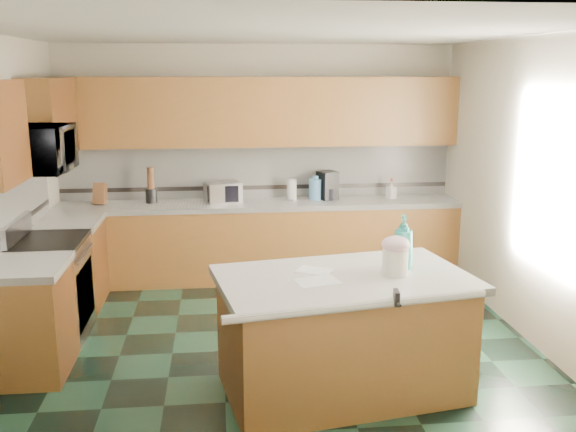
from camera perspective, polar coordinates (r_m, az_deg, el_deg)
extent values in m
plane|color=black|center=(5.78, -1.13, -11.71)|extent=(4.60, 4.60, 0.00)
plane|color=white|center=(5.27, -1.27, 16.10)|extent=(4.60, 4.60, 0.00)
cube|color=beige|center=(7.64, -2.70, 4.90)|extent=(4.60, 0.04, 2.70)
cube|color=beige|center=(3.13, 2.49, -6.70)|extent=(4.60, 0.04, 2.70)
cube|color=beige|center=(6.02, 21.41, 1.89)|extent=(0.04, 4.60, 2.70)
cube|color=black|center=(7.51, -2.48, -2.40)|extent=(4.60, 0.60, 0.86)
cube|color=white|center=(7.41, -2.51, 1.04)|extent=(4.60, 0.64, 0.06)
cube|color=black|center=(7.40, -2.66, 9.24)|extent=(4.60, 0.33, 0.78)
cube|color=silver|center=(7.63, -2.68, 4.02)|extent=(4.60, 0.02, 0.63)
cube|color=black|center=(7.66, -2.66, 2.57)|extent=(4.60, 0.01, 0.05)
cube|color=black|center=(6.99, -18.72, -4.24)|extent=(0.60, 0.82, 0.86)
cube|color=white|center=(6.88, -18.99, -0.57)|extent=(0.64, 0.82, 0.06)
cube|color=black|center=(5.59, -22.06, -8.78)|extent=(0.60, 0.72, 0.86)
cube|color=white|center=(5.45, -22.46, -4.26)|extent=(0.64, 0.72, 0.06)
cube|color=silver|center=(6.18, -23.30, 0.92)|extent=(0.02, 2.30, 0.63)
cube|color=black|center=(6.22, -23.09, -0.84)|extent=(0.01, 2.30, 0.05)
cube|color=black|center=(6.89, -20.48, 8.20)|extent=(0.33, 1.09, 0.78)
cube|color=#B7B7BC|center=(6.26, -20.25, -6.25)|extent=(0.60, 0.76, 0.88)
cube|color=black|center=(6.21, -17.61, -6.60)|extent=(0.02, 0.68, 0.55)
cube|color=black|center=(6.13, -20.58, -2.17)|extent=(0.62, 0.78, 0.04)
cylinder|color=#B7B7BC|center=(6.09, -17.58, -3.22)|extent=(0.02, 0.66, 0.02)
cube|color=#B7B7BC|center=(6.17, -23.01, -1.13)|extent=(0.06, 0.76, 0.18)
imported|color=#B7B7BC|center=(5.98, -21.21, 5.56)|extent=(0.50, 0.73, 0.41)
cube|color=black|center=(4.94, 4.90, -10.72)|extent=(1.88, 1.28, 0.86)
cube|color=white|center=(4.77, 5.00, -5.65)|extent=(2.00, 1.39, 0.06)
cylinder|color=white|center=(4.27, 6.42, -7.94)|extent=(1.82, 0.37, 0.06)
cylinder|color=white|center=(4.80, 9.51, -4.04)|extent=(0.20, 0.20, 0.20)
ellipsoid|color=silver|center=(4.77, 9.57, -2.53)|extent=(0.21, 0.21, 0.13)
cylinder|color=tan|center=(4.76, 9.59, -2.00)|extent=(0.07, 0.02, 0.02)
sphere|color=tan|center=(4.75, 9.19, -2.01)|extent=(0.04, 0.04, 0.04)
sphere|color=tan|center=(4.77, 9.99, -1.99)|extent=(0.04, 0.04, 0.04)
imported|color=teal|center=(4.93, 10.21, -2.30)|extent=(0.18, 0.18, 0.42)
cube|color=white|center=(4.62, 2.62, -5.82)|extent=(0.35, 0.30, 0.00)
cube|color=white|center=(4.86, 2.33, -4.86)|extent=(0.32, 0.30, 0.00)
cube|color=black|center=(4.33, 9.61, -7.17)|extent=(0.05, 0.11, 0.10)
cylinder|color=black|center=(4.28, 9.83, -7.71)|extent=(0.02, 0.08, 0.02)
cube|color=#472814|center=(7.54, -16.38, 1.90)|extent=(0.16, 0.20, 0.26)
cylinder|color=black|center=(7.49, -12.05, 1.79)|extent=(0.13, 0.13, 0.17)
cylinder|color=#472814|center=(7.46, -12.12, 3.33)|extent=(0.08, 0.08, 0.24)
cube|color=#B7B7BC|center=(7.42, -5.80, 2.12)|extent=(0.45, 0.37, 0.23)
cube|color=black|center=(7.29, -5.79, 1.94)|extent=(0.35, 0.01, 0.19)
cylinder|color=white|center=(7.51, 0.35, 2.40)|extent=(0.11, 0.11, 0.25)
cylinder|color=#B7B7BC|center=(7.53, 0.35, 1.54)|extent=(0.16, 0.16, 0.01)
cylinder|color=#4E86BD|center=(7.50, 2.44, 2.38)|extent=(0.15, 0.15, 0.25)
cylinder|color=#4E86BD|center=(7.48, 2.45, 3.44)|extent=(0.07, 0.07, 0.04)
cube|color=black|center=(7.54, 3.53, 2.74)|extent=(0.26, 0.27, 0.33)
cylinder|color=black|center=(7.51, 3.58, 1.95)|extent=(0.14, 0.14, 0.14)
imported|color=white|center=(7.68, 9.17, 2.33)|extent=(0.13, 0.13, 0.21)
cylinder|color=red|center=(7.66, 9.20, 3.20)|extent=(0.02, 0.02, 0.03)
cube|color=white|center=(5.80, 22.16, 2.96)|extent=(0.02, 1.40, 1.10)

